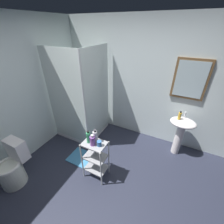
{
  "coord_description": "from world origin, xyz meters",
  "views": [
    {
      "loc": [
        0.66,
        -1.05,
        2.3
      ],
      "look_at": [
        -0.31,
        0.87,
        1.01
      ],
      "focal_mm": 23.37,
      "sensor_mm": 36.0,
      "label": 1
    }
  ],
  "objects": [
    {
      "name": "rinse_cup",
      "position": [
        -0.24,
        0.31,
        0.78
      ],
      "size": [
        0.07,
        0.07,
        0.09
      ],
      "primitive_type": "cylinder",
      "color": "#3870B2",
      "rests_on": "storage_cart"
    },
    {
      "name": "toilet",
      "position": [
        -1.48,
        -0.38,
        0.31
      ],
      "size": [
        0.37,
        0.49,
        0.76
      ],
      "color": "white",
      "rests_on": "ground_plane"
    },
    {
      "name": "conditioner_bottle_purple",
      "position": [
        -0.34,
        0.28,
        0.82
      ],
      "size": [
        0.08,
        0.08,
        0.19
      ],
      "color": "#894DA5",
      "rests_on": "storage_cart"
    },
    {
      "name": "storage_cart",
      "position": [
        -0.33,
        0.32,
        0.44
      ],
      "size": [
        0.38,
        0.28,
        0.74
      ],
      "color": "silver",
      "rests_on": "ground_plane"
    },
    {
      "name": "sink_faucet",
      "position": [
        0.84,
        1.64,
        0.86
      ],
      "size": [
        0.03,
        0.03,
        0.1
      ],
      "primitive_type": "cylinder",
      "color": "silver",
      "rests_on": "pedestal_sink"
    },
    {
      "name": "ground_plane",
      "position": [
        0.0,
        0.0,
        -0.01
      ],
      "size": [
        4.2,
        4.2,
        0.02
      ],
      "primitive_type": "cube",
      "color": "#262A3A"
    },
    {
      "name": "wall_back",
      "position": [
        0.01,
        1.85,
        1.25
      ],
      "size": [
        4.2,
        0.14,
        2.5
      ],
      "color": "silver",
      "rests_on": "ground_plane"
    },
    {
      "name": "hand_soap_bottle",
      "position": [
        0.75,
        1.5,
        0.88
      ],
      "size": [
        0.05,
        0.05,
        0.17
      ],
      "color": "gold",
      "rests_on": "pedestal_sink"
    },
    {
      "name": "shower_stall",
      "position": [
        -1.21,
        1.18,
        0.46
      ],
      "size": [
        0.92,
        0.92,
        2.0
      ],
      "color": "white",
      "rests_on": "ground_plane"
    },
    {
      "name": "wall_left",
      "position": [
        -1.85,
        0.0,
        1.25
      ],
      "size": [
        0.1,
        4.2,
        2.5
      ],
      "primitive_type": "cube",
      "color": "silver",
      "rests_on": "ground_plane"
    },
    {
      "name": "lotion_bottle_white",
      "position": [
        -0.34,
        0.37,
        0.84
      ],
      "size": [
        0.07,
        0.07,
        0.22
      ],
      "color": "white",
      "rests_on": "storage_cart"
    },
    {
      "name": "pedestal_sink",
      "position": [
        0.84,
        1.52,
        0.58
      ],
      "size": [
        0.46,
        0.37,
        0.81
      ],
      "color": "white",
      "rests_on": "ground_plane"
    },
    {
      "name": "bath_mat",
      "position": [
        -0.75,
        0.49,
        0.01
      ],
      "size": [
        0.6,
        0.4,
        0.02
      ],
      "primitive_type": "cube",
      "color": "teal",
      "rests_on": "ground_plane"
    },
    {
      "name": "body_wash_bottle_green",
      "position": [
        -0.42,
        0.3,
        0.84
      ],
      "size": [
        0.06,
        0.06,
        0.22
      ],
      "color": "#349C61",
      "rests_on": "storage_cart"
    }
  ]
}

